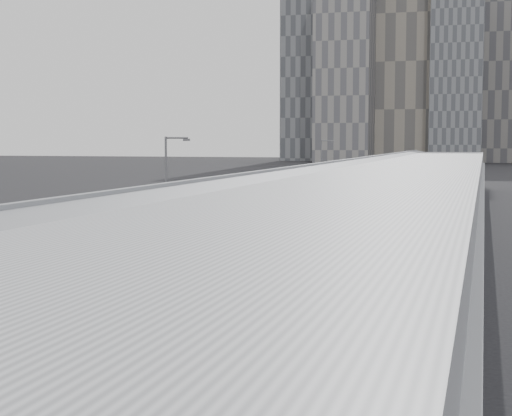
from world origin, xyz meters
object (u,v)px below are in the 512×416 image
at_px(bus_5, 334,204).
at_px(shipping_container, 317,190).
at_px(bus_8, 376,184).
at_px(street_lamp_far, 322,166).
at_px(bus_6, 345,197).
at_px(suv, 362,183).
at_px(bus_1, 100,302).
at_px(bus_2, 190,257).
at_px(bus_7, 364,190).
at_px(bus_3, 261,229).
at_px(bus_4, 311,213).
at_px(street_lamp_near, 168,188).

height_order(bus_5, shipping_container, bus_5).
xyz_separation_m(bus_8, street_lamp_far, (-5.87, -15.52, 3.49)).
distance_m(bus_6, suv, 47.22).
relative_size(bus_1, suv, 2.10).
relative_size(bus_2, bus_7, 1.04).
height_order(bus_2, bus_7, bus_2).
height_order(bus_7, bus_8, bus_8).
bearing_deg(bus_3, bus_6, 87.18).
distance_m(bus_4, bus_6, 25.45).
bearing_deg(street_lamp_far, bus_4, -80.28).
relative_size(bus_2, street_lamp_far, 1.46).
distance_m(bus_7, street_lamp_near, 60.56).
bearing_deg(street_lamp_far, bus_2, -85.46).
height_order(bus_6, shipping_container, bus_6).
bearing_deg(suv, street_lamp_far, -82.85).
xyz_separation_m(bus_5, suv, (-5.56, 58.62, -0.75)).
relative_size(bus_3, bus_8, 1.00).
distance_m(bus_8, shipping_container, 13.28).
bearing_deg(bus_5, bus_7, 93.62).
relative_size(bus_2, bus_6, 1.01).
distance_m(street_lamp_near, suv, 92.81).
bearing_deg(bus_4, bus_6, 95.89).
xyz_separation_m(bus_5, street_lamp_far, (-6.36, 24.48, 3.64)).
bearing_deg(bus_8, shipping_container, -121.93).
distance_m(street_lamp_far, shipping_container, 6.31).
distance_m(bus_4, bus_8, 53.79).
bearing_deg(bus_7, bus_3, -85.37).
bearing_deg(bus_8, bus_5, -86.32).
height_order(bus_7, suv, bus_7).
bearing_deg(bus_2, bus_1, -83.83).
distance_m(bus_7, suv, 32.97).
bearing_deg(bus_8, street_lamp_far, -107.75).
bearing_deg(bus_4, bus_1, -86.49).
bearing_deg(street_lamp_far, bus_6, -66.38).
bearing_deg(bus_4, bus_8, 94.50).
distance_m(bus_1, street_lamp_near, 25.06).
relative_size(bus_2, suv, 2.25).
distance_m(bus_1, bus_4, 44.19).
bearing_deg(bus_4, shipping_container, 104.69).
bearing_deg(bus_2, shipping_container, 98.07).
bearing_deg(bus_1, bus_4, 87.11).
relative_size(bus_4, bus_8, 0.98).
bearing_deg(bus_5, bus_2, -88.49).
relative_size(bus_1, shipping_container, 2.28).
bearing_deg(bus_4, bus_5, 94.55).
bearing_deg(suv, bus_6, -75.66).
xyz_separation_m(street_lamp_near, suv, (1.01, 92.69, -4.48)).
xyz_separation_m(street_lamp_far, shipping_container, (-1.72, 4.64, -3.92)).
bearing_deg(street_lamp_near, bus_3, 44.24).
bearing_deg(bus_8, bus_4, -86.31).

